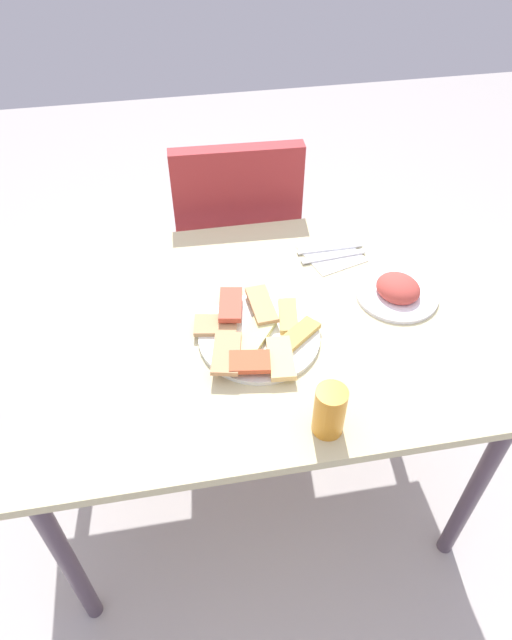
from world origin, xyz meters
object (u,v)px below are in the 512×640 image
paper_napkin (331,254)px  spoon (330,249)px  salad_plate_greens (398,290)px  fork (333,256)px  dining_table (255,343)px  pide_platter (257,335)px  dining_chair (236,236)px  soda_can (330,411)px

paper_napkin → spoon: 0.02m
salad_plate_greens → spoon: (-0.12, 0.22, -0.01)m
salad_plate_greens → fork: (-0.12, 0.18, -0.01)m
dining_table → pide_platter: bearing=-96.6°
dining_chair → spoon: size_ratio=4.79×
soda_can → paper_napkin: bearing=73.7°
dining_chair → paper_napkin: dining_chair is taller
pide_platter → spoon: pide_platter is taller
salad_plate_greens → soda_can: 0.47m
salad_plate_greens → paper_napkin: 0.23m
paper_napkin → pide_platter: bearing=-132.6°
pide_platter → fork: pide_platter is taller
paper_napkin → soda_can: bearing=-106.3°
paper_napkin → spoon: spoon is taller
dining_table → pide_platter: pide_platter is taller
dining_table → soda_can: soda_can is taller
soda_can → paper_napkin: size_ratio=0.82×
dining_chair → salad_plate_greens: size_ratio=4.25×
pide_platter → soda_can: bearing=-70.1°
dining_chair → spoon: dining_chair is taller
dining_table → spoon: 0.37m
soda_can → paper_napkin: 0.59m
pide_platter → salad_plate_greens: salad_plate_greens is taller
spoon → soda_can: bearing=-106.8°
soda_can → spoon: bearing=74.2°
paper_napkin → salad_plate_greens: bearing=-58.6°
salad_plate_greens → dining_table: bearing=-175.1°
dining_chair → paper_napkin: 0.49m
dining_chair → pide_platter: dining_chair is taller
fork → dining_table: bearing=-146.0°
pide_platter → spoon: bearing=49.1°
dining_chair → soda_can: 0.99m
paper_napkin → spoon: (0.00, 0.02, 0.00)m
dining_table → soda_can: 0.37m
salad_plate_greens → paper_napkin: salad_plate_greens is taller
dining_table → pide_platter: size_ratio=3.77×
dining_table → pide_platter: (-0.01, -0.06, 0.09)m
pide_platter → salad_plate_greens: size_ratio=1.44×
dining_table → dining_chair: size_ratio=1.28×
salad_plate_greens → spoon: 0.25m
dining_table → soda_can: (0.09, -0.34, 0.14)m
dining_table → salad_plate_greens: (0.38, 0.03, 0.09)m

